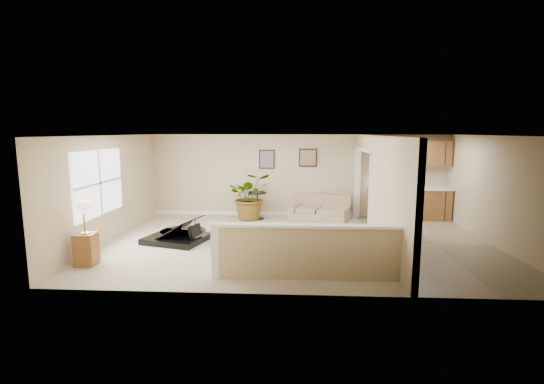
# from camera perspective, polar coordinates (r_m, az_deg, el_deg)

# --- Properties ---
(floor) EXTENTS (9.00, 9.00, 0.00)m
(floor) POSITION_cam_1_polar(r_m,az_deg,el_deg) (9.36, 3.84, -7.32)
(floor) COLOR tan
(floor) RESTS_ON ground
(back_wall) EXTENTS (9.00, 0.04, 2.50)m
(back_wall) POSITION_cam_1_polar(r_m,az_deg,el_deg) (12.07, 3.76, 2.38)
(back_wall) COLOR tan
(back_wall) RESTS_ON floor
(front_wall) EXTENTS (9.00, 0.04, 2.50)m
(front_wall) POSITION_cam_1_polar(r_m,az_deg,el_deg) (6.15, 4.23, -3.87)
(front_wall) COLOR tan
(front_wall) RESTS_ON floor
(left_wall) EXTENTS (0.04, 6.00, 2.50)m
(left_wall) POSITION_cam_1_polar(r_m,az_deg,el_deg) (10.10, -22.54, 0.46)
(left_wall) COLOR tan
(left_wall) RESTS_ON floor
(right_wall) EXTENTS (0.04, 6.00, 2.50)m
(right_wall) POSITION_cam_1_polar(r_m,az_deg,el_deg) (10.20, 30.10, 0.02)
(right_wall) COLOR tan
(right_wall) RESTS_ON floor
(ceiling) EXTENTS (9.00, 6.00, 0.04)m
(ceiling) POSITION_cam_1_polar(r_m,az_deg,el_deg) (9.00, 4.01, 8.17)
(ceiling) COLOR silver
(ceiling) RESTS_ON back_wall
(kitchen_vinyl) EXTENTS (2.70, 6.00, 0.01)m
(kitchen_vinyl) POSITION_cam_1_polar(r_m,az_deg,el_deg) (9.91, 22.51, -7.04)
(kitchen_vinyl) COLOR gray
(kitchen_vinyl) RESTS_ON floor
(interior_partition) EXTENTS (0.18, 5.99, 2.50)m
(interior_partition) POSITION_cam_1_polar(r_m,az_deg,el_deg) (9.55, 14.77, 0.21)
(interior_partition) COLOR tan
(interior_partition) RESTS_ON floor
(pony_half_wall) EXTENTS (3.42, 0.22, 1.00)m
(pony_half_wall) POSITION_cam_1_polar(r_m,az_deg,el_deg) (7.01, 4.69, -8.46)
(pony_half_wall) COLOR tan
(pony_half_wall) RESTS_ON floor
(left_window) EXTENTS (0.05, 2.15, 1.45)m
(left_window) POSITION_cam_1_polar(r_m,az_deg,el_deg) (9.62, -23.81, 1.21)
(left_window) COLOR white
(left_window) RESTS_ON left_wall
(wall_art_left) EXTENTS (0.48, 0.04, 0.58)m
(wall_art_left) POSITION_cam_1_polar(r_m,az_deg,el_deg) (12.03, -0.76, 4.76)
(wall_art_left) COLOR #331B12
(wall_art_left) RESTS_ON back_wall
(wall_mirror) EXTENTS (0.55, 0.04, 0.55)m
(wall_mirror) POSITION_cam_1_polar(r_m,az_deg,el_deg) (12.00, 5.23, 4.96)
(wall_mirror) COLOR #331B12
(wall_mirror) RESTS_ON back_wall
(kitchen_cabinets) EXTENTS (2.36, 0.65, 2.33)m
(kitchen_cabinets) POSITION_cam_1_polar(r_m,az_deg,el_deg) (12.31, 18.78, 0.27)
(kitchen_cabinets) COLOR brown
(kitchen_cabinets) RESTS_ON floor
(piano) EXTENTS (1.80, 1.80, 1.26)m
(piano) POSITION_cam_1_polar(r_m,az_deg,el_deg) (9.71, -13.71, -3.77)
(piano) COLOR black
(piano) RESTS_ON floor
(piano_bench) EXTENTS (0.52, 0.72, 0.44)m
(piano_bench) POSITION_cam_1_polar(r_m,az_deg,el_deg) (9.29, -5.90, -6.09)
(piano_bench) COLOR black
(piano_bench) RESTS_ON floor
(loveseat) EXTENTS (2.01, 1.51, 0.97)m
(loveseat) POSITION_cam_1_polar(r_m,az_deg,el_deg) (11.72, 6.87, -2.22)
(loveseat) COLOR tan
(loveseat) RESTS_ON floor
(accent_table) EXTENTS (0.56, 0.56, 0.81)m
(accent_table) POSITION_cam_1_polar(r_m,az_deg,el_deg) (11.70, -2.15, -1.43)
(accent_table) COLOR black
(accent_table) RESTS_ON floor
(palm_plant) EXTENTS (1.45, 1.31, 1.40)m
(palm_plant) POSITION_cam_1_polar(r_m,az_deg,el_deg) (11.61, -3.12, -0.67)
(palm_plant) COLOR black
(palm_plant) RESTS_ON floor
(small_plant) EXTENTS (0.33, 0.33, 0.49)m
(small_plant) POSITION_cam_1_polar(r_m,az_deg,el_deg) (11.83, 10.64, -3.00)
(small_plant) COLOR black
(small_plant) RESTS_ON floor
(lamp_stand) EXTENTS (0.39, 0.39, 1.26)m
(lamp_stand) POSITION_cam_1_polar(r_m,az_deg,el_deg) (8.50, -25.40, -6.12)
(lamp_stand) COLOR brown
(lamp_stand) RESTS_ON floor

